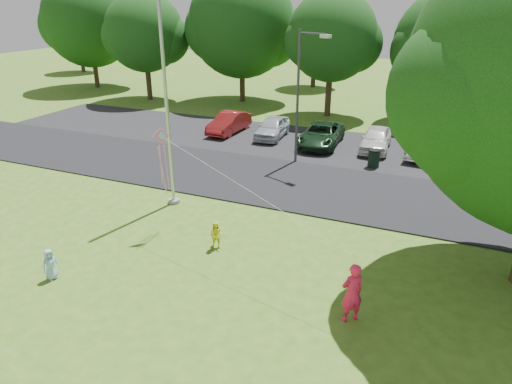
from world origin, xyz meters
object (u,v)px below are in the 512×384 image
at_px(woman, 352,293).
at_px(child_blue, 50,264).
at_px(flagpole, 167,106).
at_px(trash_can, 374,159).
at_px(kite, 166,150).
at_px(child_yellow, 216,235).
at_px(street_lamp, 302,87).

xyz_separation_m(woman, child_blue, (-8.96, -1.67, -0.37)).
distance_m(flagpole, child_blue, 7.36).
bearing_deg(trash_can, kite, -119.73).
distance_m(child_yellow, child_blue, 5.31).
xyz_separation_m(flagpole, kite, (1.36, -2.24, -0.98)).
xyz_separation_m(trash_can, kite, (-5.70, -9.99, 2.69)).
relative_size(flagpole, trash_can, 10.16).
distance_m(street_lamp, child_yellow, 10.26).
bearing_deg(child_yellow, woman, -27.52).
height_order(flagpole, street_lamp, flagpole).
bearing_deg(woman, trash_can, -124.47).
bearing_deg(kite, flagpole, 77.37).
relative_size(street_lamp, child_yellow, 6.59).
bearing_deg(trash_can, street_lamp, -167.51).
bearing_deg(trash_can, flagpole, -132.34).
xyz_separation_m(woman, child_yellow, (-5.11, 2.00, -0.37)).
distance_m(trash_can, child_blue, 15.96).
height_order(flagpole, child_blue, flagpole).
height_order(woman, child_yellow, woman).
relative_size(child_blue, kite, 0.13).
distance_m(street_lamp, woman, 13.15).
bearing_deg(flagpole, street_lamp, 64.25).
bearing_deg(flagpole, trash_can, 47.66).
distance_m(woman, child_yellow, 5.50).
bearing_deg(street_lamp, child_yellow, -65.69).
relative_size(street_lamp, woman, 3.83).
xyz_separation_m(street_lamp, child_yellow, (0.15, -9.64, -3.52)).
xyz_separation_m(woman, kite, (-7.24, 2.47, 2.31)).
distance_m(street_lamp, trash_can, 5.20).
relative_size(flagpole, child_blue, 9.85).
height_order(child_yellow, kite, kite).
xyz_separation_m(child_blue, kite, (1.72, 4.14, 2.68)).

